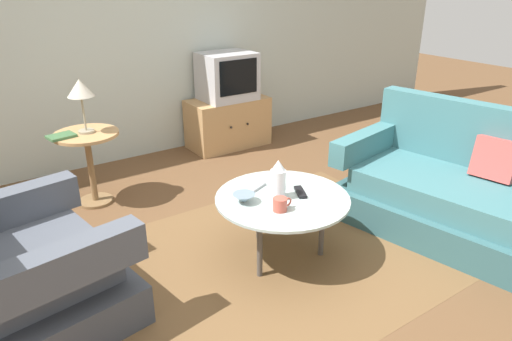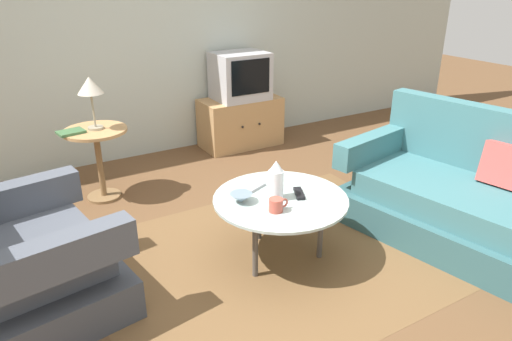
{
  "view_description": "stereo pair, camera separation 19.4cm",
  "coord_description": "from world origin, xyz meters",
  "px_view_note": "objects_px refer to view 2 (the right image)",
  "views": [
    {
      "loc": [
        -1.51,
        -2.1,
        1.78
      ],
      "look_at": [
        0.11,
        0.26,
        0.55
      ],
      "focal_mm": 32.61,
      "sensor_mm": 36.0,
      "label": 1
    },
    {
      "loc": [
        -1.35,
        -2.2,
        1.78
      ],
      "look_at": [
        0.11,
        0.26,
        0.55
      ],
      "focal_mm": 32.61,
      "sensor_mm": 36.0,
      "label": 2
    }
  ],
  "objects_px": {
    "armchair": "(20,268)",
    "bowl": "(241,198)",
    "tv_stand": "(240,122)",
    "tv_remote_dark": "(299,193)",
    "television": "(240,76)",
    "mug": "(276,205)",
    "tv_remote_silver": "(255,187)",
    "couch": "(471,202)",
    "coffee_table": "(280,202)",
    "vase": "(276,181)",
    "side_table": "(98,149)",
    "table_lamp": "(90,88)",
    "book": "(71,132)"
  },
  "relations": [
    {
      "from": "armchair",
      "to": "mug",
      "type": "height_order",
      "value": "armchair"
    },
    {
      "from": "table_lamp",
      "to": "side_table",
      "type": "bearing_deg",
      "value": -164.82
    },
    {
      "from": "television",
      "to": "couch",
      "type": "bearing_deg",
      "value": -80.18
    },
    {
      "from": "armchair",
      "to": "side_table",
      "type": "distance_m",
      "value": 1.46
    },
    {
      "from": "table_lamp",
      "to": "couch",
      "type": "bearing_deg",
      "value": -44.06
    },
    {
      "from": "coffee_table",
      "to": "vase",
      "type": "distance_m",
      "value": 0.16
    },
    {
      "from": "couch",
      "to": "side_table",
      "type": "bearing_deg",
      "value": 34.91
    },
    {
      "from": "tv_stand",
      "to": "tv_remote_dark",
      "type": "distance_m",
      "value": 2.22
    },
    {
      "from": "coffee_table",
      "to": "vase",
      "type": "xyz_separation_m",
      "value": [
        -0.03,
        0.0,
        0.16
      ]
    },
    {
      "from": "coffee_table",
      "to": "tv_remote_silver",
      "type": "xyz_separation_m",
      "value": [
        -0.07,
        0.2,
        0.04
      ]
    },
    {
      "from": "armchair",
      "to": "bowl",
      "type": "relative_size",
      "value": 7.34
    },
    {
      "from": "couch",
      "to": "tv_remote_dark",
      "type": "height_order",
      "value": "couch"
    },
    {
      "from": "tv_stand",
      "to": "vase",
      "type": "distance_m",
      "value": 2.26
    },
    {
      "from": "television",
      "to": "tv_remote_dark",
      "type": "xyz_separation_m",
      "value": [
        -0.71,
        -2.08,
        -0.32
      ]
    },
    {
      "from": "side_table",
      "to": "mug",
      "type": "bearing_deg",
      "value": -67.71
    },
    {
      "from": "television",
      "to": "bowl",
      "type": "distance_m",
      "value": 2.28
    },
    {
      "from": "couch",
      "to": "television",
      "type": "relative_size",
      "value": 3.37
    },
    {
      "from": "couch",
      "to": "television",
      "type": "bearing_deg",
      "value": -1.36
    },
    {
      "from": "mug",
      "to": "armchair",
      "type": "bearing_deg",
      "value": 164.32
    },
    {
      "from": "television",
      "to": "vase",
      "type": "xyz_separation_m",
      "value": [
        -0.88,
        -2.06,
        -0.2
      ]
    },
    {
      "from": "mug",
      "to": "tv_remote_silver",
      "type": "bearing_deg",
      "value": 81.74
    },
    {
      "from": "tv_stand",
      "to": "table_lamp",
      "type": "height_order",
      "value": "table_lamp"
    },
    {
      "from": "coffee_table",
      "to": "table_lamp",
      "type": "relative_size",
      "value": 2.06
    },
    {
      "from": "television",
      "to": "bowl",
      "type": "height_order",
      "value": "television"
    },
    {
      "from": "mug",
      "to": "tv_remote_dark",
      "type": "relative_size",
      "value": 0.78
    },
    {
      "from": "vase",
      "to": "tv_remote_dark",
      "type": "xyz_separation_m",
      "value": [
        0.16,
        -0.03,
        -0.12
      ]
    },
    {
      "from": "tv_remote_silver",
      "to": "mug",
      "type": "bearing_deg",
      "value": -120.87
    },
    {
      "from": "armchair",
      "to": "table_lamp",
      "type": "relative_size",
      "value": 2.51
    },
    {
      "from": "tv_remote_silver",
      "to": "book",
      "type": "relative_size",
      "value": 0.82
    },
    {
      "from": "tv_stand",
      "to": "mug",
      "type": "height_order",
      "value": "same"
    },
    {
      "from": "table_lamp",
      "to": "bowl",
      "type": "relative_size",
      "value": 2.92
    },
    {
      "from": "tv_stand",
      "to": "tv_remote_dark",
      "type": "xyz_separation_m",
      "value": [
        -0.71,
        -2.09,
        0.19
      ]
    },
    {
      "from": "side_table",
      "to": "tv_stand",
      "type": "height_order",
      "value": "side_table"
    },
    {
      "from": "side_table",
      "to": "tv_remote_dark",
      "type": "xyz_separation_m",
      "value": [
        0.92,
        -1.54,
        0.01
      ]
    },
    {
      "from": "coffee_table",
      "to": "mug",
      "type": "height_order",
      "value": "mug"
    },
    {
      "from": "couch",
      "to": "book",
      "type": "relative_size",
      "value": 8.43
    },
    {
      "from": "tv_stand",
      "to": "armchair",
      "type": "bearing_deg",
      "value": -142.68
    },
    {
      "from": "armchair",
      "to": "television",
      "type": "bearing_deg",
      "value": 118.38
    },
    {
      "from": "side_table",
      "to": "book",
      "type": "xyz_separation_m",
      "value": [
        -0.18,
        -0.01,
        0.18
      ]
    },
    {
      "from": "tv_remote_silver",
      "to": "side_table",
      "type": "bearing_deg",
      "value": 96.24
    },
    {
      "from": "coffee_table",
      "to": "tv_stand",
      "type": "distance_m",
      "value": 2.23
    },
    {
      "from": "vase",
      "to": "coffee_table",
      "type": "bearing_deg",
      "value": -4.89
    },
    {
      "from": "tv_stand",
      "to": "vase",
      "type": "xyz_separation_m",
      "value": [
        -0.88,
        -2.06,
        0.31
      ]
    },
    {
      "from": "couch",
      "to": "side_table",
      "type": "distance_m",
      "value": 2.89
    },
    {
      "from": "tv_stand",
      "to": "bowl",
      "type": "relative_size",
      "value": 5.91
    },
    {
      "from": "tv_stand",
      "to": "tv_remote_silver",
      "type": "relative_size",
      "value": 4.74
    },
    {
      "from": "coffee_table",
      "to": "mug",
      "type": "bearing_deg",
      "value": -131.27
    },
    {
      "from": "couch",
      "to": "vase",
      "type": "bearing_deg",
      "value": 58.31
    },
    {
      "from": "coffee_table",
      "to": "book",
      "type": "bearing_deg",
      "value": 123.15
    },
    {
      "from": "television",
      "to": "book",
      "type": "height_order",
      "value": "television"
    }
  ]
}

